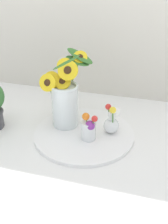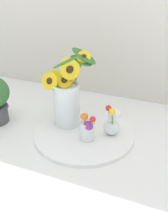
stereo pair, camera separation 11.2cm
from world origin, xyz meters
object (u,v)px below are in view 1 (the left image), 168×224
at_px(serving_tray, 84,134).
at_px(vase_bulb_right, 112,121).
at_px(vase_small_center, 89,128).
at_px(mason_jar_sunflowers, 65,97).

distance_m(serving_tray, vase_bulb_right, 0.14).
bearing_deg(vase_small_center, vase_bulb_right, 43.26).
xyz_separation_m(serving_tray, vase_bulb_right, (0.12, 0.04, 0.06)).
bearing_deg(vase_bulb_right, vase_small_center, -136.74).
bearing_deg(serving_tray, mason_jar_sunflowers, 154.49).
distance_m(mason_jar_sunflowers, vase_small_center, 0.18).
bearing_deg(vase_bulb_right, serving_tray, -163.21).
distance_m(serving_tray, vase_small_center, 0.08).
height_order(serving_tray, mason_jar_sunflowers, mason_jar_sunflowers).
xyz_separation_m(mason_jar_sunflowers, vase_bulb_right, (0.22, -0.01, -0.08)).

